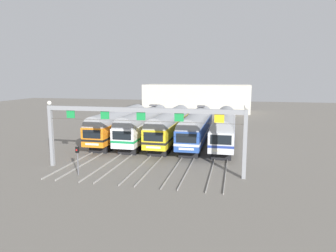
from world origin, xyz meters
The scene contains 10 objects.
ground_plane centered at (0.00, 0.00, 0.00)m, with size 160.00×160.00×0.00m, color slate.
track_bed centered at (0.00, 17.00, 0.07)m, with size 16.71×70.00×0.15m.
commuter_train_orange centered at (-7.60, -0.01, 2.69)m, with size 2.88×18.06×4.77m.
commuter_train_white centered at (-3.80, 0.00, 2.69)m, with size 2.88×18.06×5.05m.
commuter_train_yellow centered at (0.00, -0.01, 2.69)m, with size 2.88×18.06×4.77m.
commuter_train_blue centered at (3.80, 0.00, 2.69)m, with size 2.88×18.06×5.05m.
commuter_train_silver centered at (7.60, -0.01, 2.69)m, with size 2.88×18.06×4.77m.
catenary_gantry centered at (0.00, -13.50, 5.21)m, with size 20.44×0.44×6.97m.
yard_signal_mast centered at (-5.70, -15.91, 2.01)m, with size 0.28×0.35×2.87m.
maintenance_building centered at (-1.46, 41.81, 3.67)m, with size 28.30×10.00×7.33m, color beige.
Camera 1 is at (9.07, -42.15, 9.47)m, focal length 32.91 mm.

